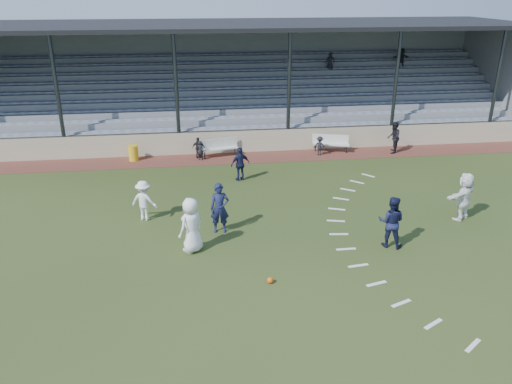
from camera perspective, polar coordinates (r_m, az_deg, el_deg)
ground at (r=17.23m, az=1.10°, el=-7.15°), size 90.00×90.00×0.00m
cinder_track at (r=26.80m, az=-2.24°, el=3.90°), size 34.00×2.00×0.02m
retaining_wall at (r=27.62m, az=-2.47°, el=5.75°), size 34.00×0.18×1.20m
bench_left at (r=27.00m, az=-4.18°, el=5.28°), size 2.04×0.91×0.95m
bench_right at (r=28.01m, az=8.53°, el=5.72°), size 2.03×1.02×0.95m
trash_bin at (r=27.06m, az=-13.83°, el=4.36°), size 0.50×0.50×0.81m
football at (r=15.66m, az=1.64°, el=-10.05°), size 0.20×0.20×0.20m
player_white_lead at (r=17.16m, az=-7.39°, el=-3.78°), size 1.13×1.10×1.96m
player_navy_lead at (r=18.39m, az=-4.17°, el=-1.87°), size 0.73×0.50×1.92m
player_navy_mid at (r=17.99m, az=15.19°, el=-3.30°), size 1.13×1.03×1.87m
player_white_wing at (r=19.87m, az=-12.68°, el=-0.96°), size 1.19×0.94×1.61m
player_navy_wing at (r=23.42m, az=-1.81°, el=3.21°), size 1.03×0.71×1.62m
player_white_back at (r=21.03m, az=22.68°, el=-0.44°), size 1.80×1.45×1.92m
official at (r=28.41m, az=15.43°, el=6.03°), size 0.94×1.04×1.73m
sub_left_near at (r=26.47m, az=-6.39°, el=4.74°), size 0.44×0.38×1.03m
sub_left_far at (r=26.75m, az=-6.60°, el=5.04°), size 0.68×0.31×1.14m
sub_right at (r=27.31m, az=7.29°, el=5.26°), size 0.77×0.63×1.04m
grandstand at (r=31.80m, az=-3.29°, el=10.93°), size 34.60×9.00×6.61m
penalty_arc at (r=18.24m, az=14.08°, el=-6.09°), size 3.89×14.63×0.01m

